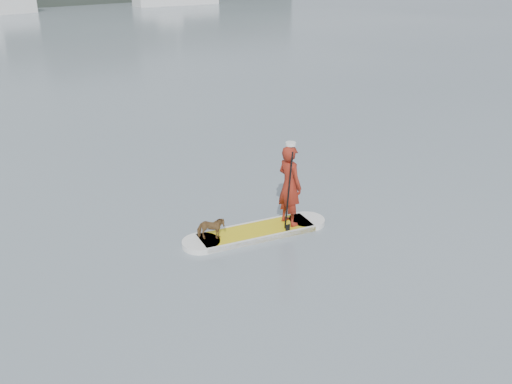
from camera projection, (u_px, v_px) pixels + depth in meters
ground at (220, 184)px, 14.93m from camera, size 140.00×140.00×0.00m
paddleboard at (256, 232)px, 12.27m from camera, size 3.24×1.34×0.12m
paddler at (290, 185)px, 12.20m from camera, size 0.43×0.66×1.79m
white_cap at (291, 144)px, 11.83m from camera, size 0.22×0.22×0.07m
dog at (211, 228)px, 11.76m from camera, size 0.63×0.54×0.49m
paddle at (288, 202)px, 11.94m from camera, size 0.10×0.30×2.00m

